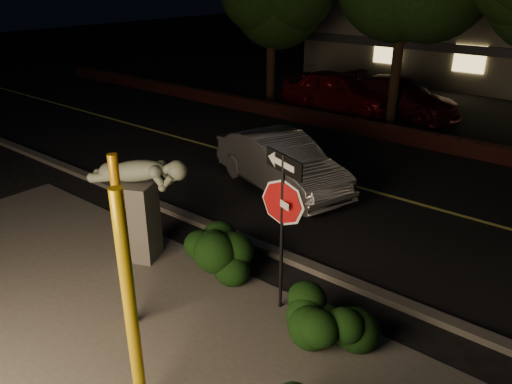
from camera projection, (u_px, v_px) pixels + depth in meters
ground at (421, 161)px, 14.93m from camera, size 90.00×90.00×0.00m
patio at (117, 367)px, 7.11m from camera, size 14.00×6.00×0.02m
road at (375, 192)px, 12.79m from camera, size 80.00×8.00×0.01m
lane_marking at (375, 192)px, 12.79m from camera, size 80.00×0.12×0.00m
curb at (280, 254)px, 9.86m from camera, size 80.00×0.25×0.12m
brick_wall at (438, 142)px, 15.75m from camera, size 40.00×0.35×0.50m
parking_lot at (490, 114)px, 19.90m from camera, size 40.00×12.00×0.01m
yellow_pole_left at (123, 246)px, 7.42m from camera, size 0.14×0.14×2.88m
yellow_pole_right at (131, 312)px, 5.77m from camera, size 0.16×0.16×3.12m
signpost at (283, 203)px, 7.62m from camera, size 0.87×0.34×2.72m
sculpture at (139, 197)px, 9.35m from camera, size 1.91×1.24×2.11m
hedge_center at (228, 252)px, 9.14m from camera, size 1.93×1.18×0.94m
hedge_right at (329, 317)px, 7.38m from camera, size 1.67×1.21×0.98m
silver_sedan at (281, 162)px, 12.78m from camera, size 4.53×2.78×1.41m
parked_car_red at (339, 91)px, 20.06m from camera, size 4.80×2.07×1.61m
parked_car_darkred at (398, 97)px, 19.48m from camera, size 5.21×2.74×1.44m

